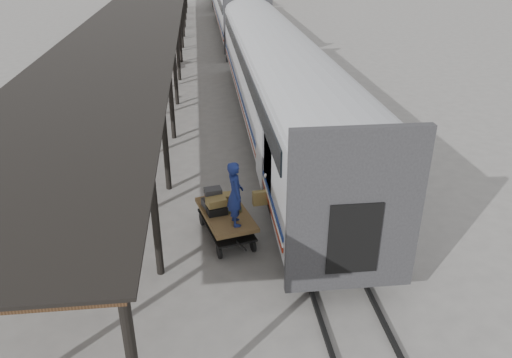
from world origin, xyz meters
The scene contains 9 objects.
ground centered at (0.00, 0.00, 0.00)m, with size 160.00×160.00×0.00m, color slate.
train centered at (3.19, 33.79, 2.69)m, with size 3.45×76.01×4.01m.
canopy centered at (-3.40, 24.00, 4.00)m, with size 4.90×64.30×4.15m.
rails centered at (3.20, 34.00, 0.06)m, with size 1.54×150.00×0.12m.
baggage_cart centered at (0.50, -0.43, 0.65)m, with size 1.79×2.63×0.86m.
suitcase_stack centered at (0.31, -0.13, 1.07)m, with size 1.18×1.28×0.60m.
luggage_tug centered at (-2.96, 20.60, 0.62)m, with size 0.97×1.55×1.36m.
porter centered at (0.75, -1.08, 1.80)m, with size 0.69×0.45×1.88m, color navy.
pedestrian centered at (-3.71, 11.89, 0.94)m, with size 1.10×0.46×1.87m, color black.
Camera 1 is at (-0.02, -13.13, 8.15)m, focal length 35.00 mm.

